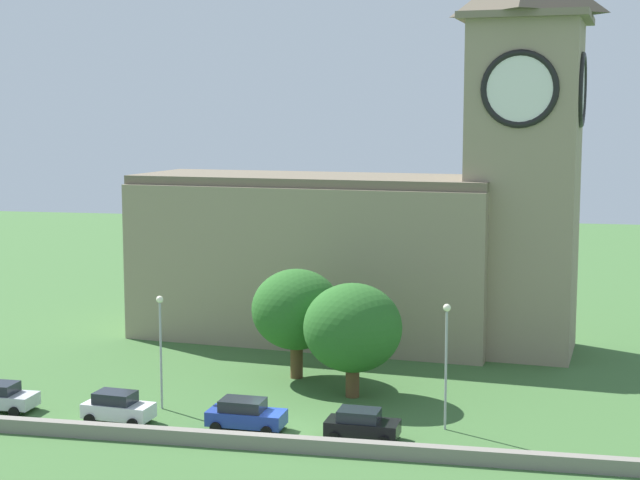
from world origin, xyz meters
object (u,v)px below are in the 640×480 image
Objects in this scene: tree_churchyard at (353,328)px; tree_riverside_east at (296,310)px; car_white at (118,407)px; car_blue at (245,414)px; car_black at (362,425)px; church at (378,226)px; streetlamp_west_mid at (160,334)px; streetlamp_central at (446,347)px.

tree_riverside_east is at bearing 140.35° from tree_churchyard.
tree_churchyard is at bearing 32.59° from car_white.
car_blue is at bearing -121.98° from tree_churchyard.
car_black is at bearing -0.47° from car_white.
church reaches higher than car_black.
tree_churchyard is (-1.90, 8.15, 3.62)m from car_black.
car_white is at bearing -124.33° from tree_riverside_east.
streetlamp_west_mid is 17.34m from streetlamp_central.
church reaches higher than tree_riverside_east.
church reaches higher than car_white.
streetlamp_central is 1.00× the size of tree_churchyard.
car_white is (-11.91, -23.75, -8.30)m from church.
car_blue is (-4.22, -23.53, -8.32)m from church.
church is 8.72× the size of car_black.
church reaches higher than streetlamp_west_mid.
tree_riverside_east reaches higher than tree_churchyard.
streetlamp_west_mid is (1.53, 3.16, 3.76)m from car_white.
car_blue is at bearing -100.18° from church.
tree_riverside_east is at bearing 52.90° from streetlamp_west_mid.
church is at bearing 108.20° from streetlamp_central.
tree_churchyard is (4.87, 7.81, 3.57)m from car_blue.
tree_churchyard is at bearing -39.65° from tree_riverside_east.
church is 8.04× the size of car_blue.
car_white is 19.44m from streetlamp_central.
streetlamp_west_mid is (-10.38, -20.59, -4.54)m from church.
car_white is 0.58× the size of tree_churchyard.
car_blue is at bearing 177.12° from car_black.
church is 23.50m from streetlamp_west_mid.
car_black is at bearing -2.88° from car_blue.
tree_riverside_east is at bearing 118.35° from car_black.
tree_riverside_east reaches higher than streetlamp_west_mid.
car_blue is 0.62× the size of streetlamp_central.
streetlamp_west_mid is 0.96× the size of streetlamp_central.
car_white is at bearing 179.53° from car_black.
streetlamp_central is (11.18, 2.38, 3.94)m from car_blue.
car_white is 7.69m from car_blue.
car_black is at bearing -14.24° from streetlamp_west_mid.
church is 16.44m from tree_churchyard.
car_blue is 0.64× the size of streetlamp_west_mid.
streetlamp_central is at bearing 31.73° from car_black.
streetlamp_west_mid is 0.96× the size of tree_churchyard.
streetlamp_central is (17.33, -0.56, 0.16)m from streetlamp_west_mid.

